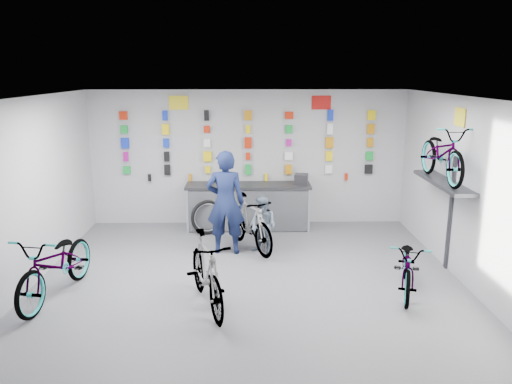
{
  "coord_description": "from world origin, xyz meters",
  "views": [
    {
      "loc": [
        -0.02,
        -6.99,
        3.39
      ],
      "look_at": [
        0.13,
        1.4,
        1.35
      ],
      "focal_mm": 35.0,
      "sensor_mm": 36.0,
      "label": 1
    }
  ],
  "objects_px": {
    "bike_service": "(250,223)",
    "customer": "(263,225)",
    "clerk": "(225,202)",
    "bike_left": "(57,264)",
    "bike_center": "(207,272)",
    "counter": "(248,207)",
    "bike_right": "(408,266)"
  },
  "relations": [
    {
      "from": "bike_left",
      "to": "counter",
      "type": "bearing_deg",
      "value": 59.08
    },
    {
      "from": "bike_right",
      "to": "bike_left",
      "type": "bearing_deg",
      "value": -162.71
    },
    {
      "from": "bike_center",
      "to": "bike_service",
      "type": "bearing_deg",
      "value": 57.57
    },
    {
      "from": "bike_right",
      "to": "clerk",
      "type": "bearing_deg",
      "value": 164.32
    },
    {
      "from": "bike_service",
      "to": "customer",
      "type": "bearing_deg",
      "value": -73.01
    },
    {
      "from": "bike_service",
      "to": "clerk",
      "type": "distance_m",
      "value": 0.67
    },
    {
      "from": "bike_service",
      "to": "customer",
      "type": "height_order",
      "value": "customer"
    },
    {
      "from": "counter",
      "to": "bike_right",
      "type": "bearing_deg",
      "value": -53.19
    },
    {
      "from": "counter",
      "to": "clerk",
      "type": "distance_m",
      "value": 1.63
    },
    {
      "from": "bike_left",
      "to": "bike_right",
      "type": "height_order",
      "value": "bike_left"
    },
    {
      "from": "bike_service",
      "to": "clerk",
      "type": "bearing_deg",
      "value": 173.73
    },
    {
      "from": "bike_center",
      "to": "counter",
      "type": "bearing_deg",
      "value": 62.94
    },
    {
      "from": "counter",
      "to": "bike_center",
      "type": "height_order",
      "value": "bike_center"
    },
    {
      "from": "counter",
      "to": "bike_right",
      "type": "distance_m",
      "value": 4.14
    },
    {
      "from": "counter",
      "to": "bike_service",
      "type": "xyz_separation_m",
      "value": [
        0.03,
        -1.31,
        0.05
      ]
    },
    {
      "from": "counter",
      "to": "bike_service",
      "type": "relative_size",
      "value": 1.52
    },
    {
      "from": "bike_left",
      "to": "bike_center",
      "type": "distance_m",
      "value": 2.33
    },
    {
      "from": "customer",
      "to": "bike_left",
      "type": "bearing_deg",
      "value": -112.09
    },
    {
      "from": "counter",
      "to": "customer",
      "type": "relative_size",
      "value": 2.41
    },
    {
      "from": "counter",
      "to": "clerk",
      "type": "xyz_separation_m",
      "value": [
        -0.43,
        -1.49,
        0.5
      ]
    },
    {
      "from": "clerk",
      "to": "customer",
      "type": "bearing_deg",
      "value": 176.04
    },
    {
      "from": "clerk",
      "to": "customer",
      "type": "distance_m",
      "value": 0.83
    },
    {
      "from": "bike_right",
      "to": "customer",
      "type": "height_order",
      "value": "customer"
    },
    {
      "from": "bike_left",
      "to": "bike_service",
      "type": "distance_m",
      "value": 3.61
    },
    {
      "from": "bike_service",
      "to": "bike_center",
      "type": "bearing_deg",
      "value": -132.06
    },
    {
      "from": "counter",
      "to": "bike_left",
      "type": "distance_m",
      "value": 4.48
    },
    {
      "from": "clerk",
      "to": "bike_left",
      "type": "bearing_deg",
      "value": 39.94
    },
    {
      "from": "bike_center",
      "to": "bike_left",
      "type": "bearing_deg",
      "value": 152.94
    },
    {
      "from": "bike_left",
      "to": "bike_right",
      "type": "bearing_deg",
      "value": 10.63
    },
    {
      "from": "clerk",
      "to": "bike_service",
      "type": "bearing_deg",
      "value": -156.42
    },
    {
      "from": "bike_center",
      "to": "bike_right",
      "type": "relative_size",
      "value": 1.09
    },
    {
      "from": "bike_right",
      "to": "customer",
      "type": "distance_m",
      "value": 2.82
    }
  ]
}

